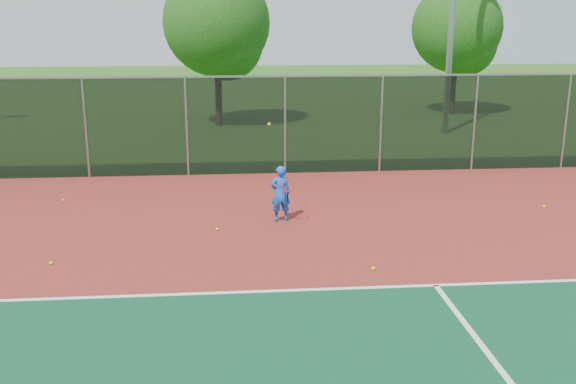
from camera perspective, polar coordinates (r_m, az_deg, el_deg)
The scene contains 11 objects.
ground at distance 8.98m, azimuth 6.28°, elevation -16.47°, with size 120.00×120.00×0.00m, color #285819.
court_apron at distance 10.70m, azimuth 4.20°, elevation -10.86°, with size 30.00×20.00×0.02m, color maroon.
fence_back at distance 19.80m, azimuth -0.27°, elevation 6.06°, with size 30.00×0.06×3.03m.
tennis_player at distance 15.18m, azimuth -0.67°, elevation -0.12°, with size 0.59×0.61×2.36m.
practice_ball_0 at distance 13.50m, azimuth -20.32°, elevation -5.93°, with size 0.07×0.07×0.07m, color yellow.
practice_ball_1 at distance 17.63m, azimuth 21.81°, elevation -1.21°, with size 0.07×0.07×0.07m, color yellow.
practice_ball_2 at distance 12.52m, azimuth 7.61°, elevation -6.73°, with size 0.07×0.07×0.07m, color yellow.
practice_ball_3 at distance 17.97m, azimuth -19.34°, elevation -0.68°, with size 0.07×0.07×0.07m, color yellow.
practice_ball_4 at distance 14.73m, azimuth -6.31°, elevation -3.30°, with size 0.07×0.07×0.07m, color yellow.
tree_back_left at distance 28.95m, azimuth -6.17°, elevation 14.31°, with size 4.67×4.67×6.86m.
tree_back_mid at distance 33.56m, azimuth 14.96°, elevation 13.59°, with size 4.40×4.40×6.47m.
Camera 1 is at (-1.59, -7.49, 4.70)m, focal length 40.00 mm.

